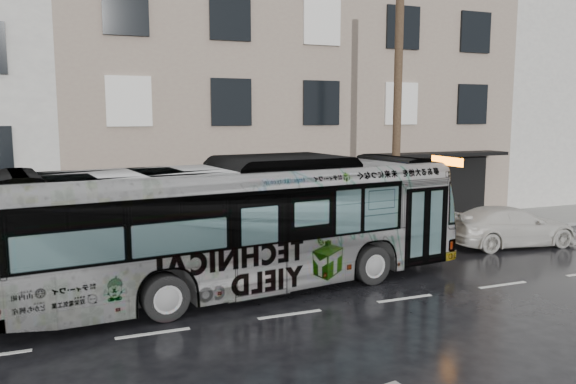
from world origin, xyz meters
name	(u,v)px	position (x,y,z in m)	size (l,w,h in m)	color
ground	(257,285)	(0.00, 0.00, 0.00)	(120.00, 120.00, 0.00)	black
sidewalk	(214,245)	(0.00, 4.90, 0.07)	(90.00, 3.60, 0.15)	gray
building_taupe	(271,99)	(5.00, 12.70, 5.50)	(20.00, 12.00, 11.00)	gray
building_filler	(556,94)	(24.00, 12.70, 6.00)	(18.00, 12.00, 12.00)	beige
utility_pole_front	(397,117)	(6.50, 3.30, 4.65)	(0.30, 0.30, 9.00)	#4F3B27
sign_post	(420,204)	(7.60, 3.30, 1.35)	(0.06, 0.06, 2.40)	slate
bus	(241,225)	(-0.51, -0.21, 1.79)	(3.01, 12.88, 3.59)	#B2B2B2
white_sedan	(510,226)	(10.08, 1.23, 0.71)	(1.99, 4.90, 1.42)	beige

